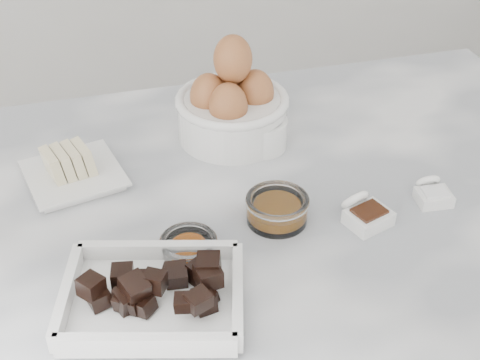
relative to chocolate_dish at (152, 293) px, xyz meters
name	(u,v)px	position (x,y,z in m)	size (l,w,h in m)	color
marble_slab	(232,229)	(0.13, 0.13, -0.04)	(1.20, 0.80, 0.04)	silver
chocolate_dish	(152,293)	(0.00, 0.00, 0.00)	(0.24, 0.21, 0.06)	white
butter_plate	(71,169)	(-0.07, 0.28, 0.00)	(0.16, 0.16, 0.06)	white
sugar_ramekin	(261,132)	(0.22, 0.30, 0.00)	(0.08, 0.08, 0.05)	white
egg_bowl	(232,105)	(0.18, 0.34, 0.03)	(0.18, 0.18, 0.17)	white
honey_bowl	(277,209)	(0.19, 0.12, 0.00)	(0.09, 0.09, 0.04)	white
zest_bowl	(189,248)	(0.06, 0.07, -0.01)	(0.07, 0.07, 0.03)	white
vanilla_spoon	(365,213)	(0.30, 0.08, -0.01)	(0.07, 0.08, 0.04)	white
salt_spoon	(432,193)	(0.41, 0.10, -0.01)	(0.05, 0.06, 0.04)	white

